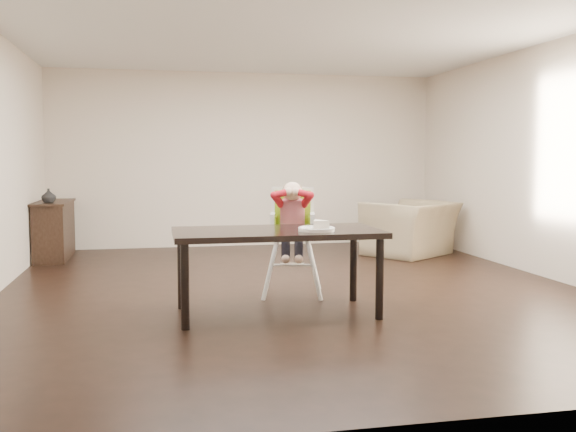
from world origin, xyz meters
name	(u,v)px	position (x,y,z in m)	size (l,w,h in m)	color
ground	(293,289)	(0.00, 0.00, 0.00)	(7.00, 7.00, 0.00)	black
room_walls	(294,111)	(0.00, 0.00, 1.86)	(6.02, 7.02, 2.71)	beige
dining_table	(277,239)	(-0.37, -1.03, 0.67)	(1.80, 0.90, 0.75)	black
high_chair	(292,215)	(-0.06, -0.23, 0.80)	(0.57, 0.57, 1.14)	white
plate	(318,227)	(-0.04, -1.19, 0.78)	(0.40, 0.40, 0.09)	white
armchair	(411,219)	(2.14, 2.01, 0.51)	(1.17, 0.76, 1.02)	#94825E
sideboard	(54,230)	(-2.78, 2.70, 0.40)	(0.44, 1.26, 0.79)	black
vase	(49,196)	(-2.78, 2.33, 0.88)	(0.18, 0.19, 0.18)	#99999E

